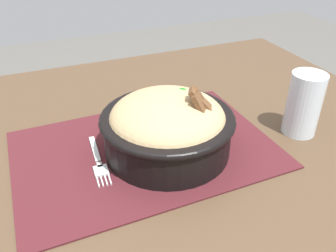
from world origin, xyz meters
name	(u,v)px	position (x,y,z in m)	size (l,w,h in m)	color
table	(132,191)	(0.00, 0.00, 0.67)	(1.15, 0.90, 0.73)	#4C3826
placemat	(145,149)	(-0.03, -0.02, 0.74)	(0.43, 0.30, 0.00)	#47191E
bowl	(168,126)	(-0.07, 0.00, 0.79)	(0.27, 0.27, 0.12)	black
fork	(98,162)	(0.05, -0.01, 0.74)	(0.02, 0.14, 0.00)	silver
drinking_glass	(303,108)	(-0.32, 0.03, 0.79)	(0.06, 0.06, 0.12)	silver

